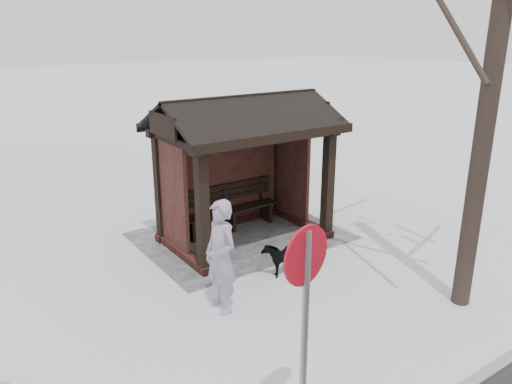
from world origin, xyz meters
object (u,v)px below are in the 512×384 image
dog (281,256)px  pedestrian (221,257)px  bus_shelter (240,139)px  road_sign (305,291)px

dog → pedestrian: bearing=-87.1°
bus_shelter → pedestrian: size_ratio=1.95×
pedestrian → road_sign: (0.63, 2.75, 0.87)m
bus_shelter → pedestrian: bus_shelter is taller
dog → bus_shelter: bearing=155.7°
pedestrian → dog: size_ratio=2.42×
pedestrian → dog: (-1.57, -0.50, -0.60)m
dog → road_sign: size_ratio=0.30×
bus_shelter → pedestrian: (1.87, 2.31, -1.24)m
dog → road_sign: (2.20, 3.25, 1.47)m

